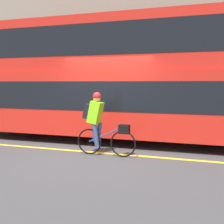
{
  "coord_description": "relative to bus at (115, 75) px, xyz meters",
  "views": [
    {
      "loc": [
        3.02,
        -7.22,
        1.8
      ],
      "look_at": [
        0.14,
        0.81,
        1.0
      ],
      "focal_mm": 50.0,
      "sensor_mm": 36.0,
      "label": 1
    }
  ],
  "objects": [
    {
      "name": "road_center_line",
      "position": [
        0.18,
        -1.84,
        -2.04
      ],
      "size": [
        50.0,
        0.14,
        0.01
      ],
      "primitive_type": "cube",
      "color": "yellow",
      "rests_on": "ground_plane"
    },
    {
      "name": "sidewalk_curb",
      "position": [
        0.18,
        2.87,
        -1.96
      ],
      "size": [
        60.0,
        1.74,
        0.16
      ],
      "color": "gray",
      "rests_on": "ground_plane"
    },
    {
      "name": "cyclist_on_bike",
      "position": [
        0.32,
        -2.07,
        -1.19
      ],
      "size": [
        1.54,
        0.32,
        1.58
      ],
      "color": "black",
      "rests_on": "ground_plane"
    },
    {
      "name": "ground_plane",
      "position": [
        0.18,
        -1.95,
        -2.04
      ],
      "size": [
        80.0,
        80.0,
        0.0
      ],
      "primitive_type": "plane",
      "color": "#424244"
    },
    {
      "name": "bus",
      "position": [
        0.0,
        0.0,
        0.0
      ],
      "size": [
        9.4,
        2.54,
        3.69
      ],
      "color": "black",
      "rests_on": "ground_plane"
    },
    {
      "name": "building_facade",
      "position": [
        0.18,
        3.89,
        1.49
      ],
      "size": [
        60.0,
        0.3,
        7.07
      ],
      "color": "gray",
      "rests_on": "ground_plane"
    }
  ]
}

